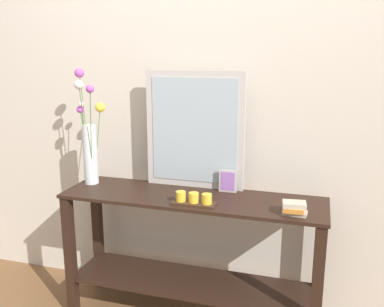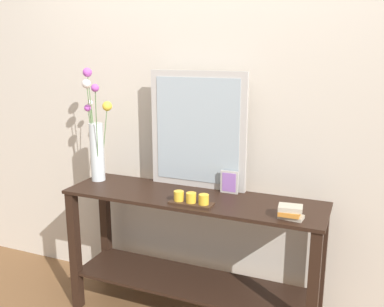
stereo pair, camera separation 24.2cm
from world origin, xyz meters
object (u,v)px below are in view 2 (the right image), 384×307
at_px(book_stack, 290,212).
at_px(console_table, 192,243).
at_px(mirror_leaning, 198,130).
at_px(tall_vase_left, 96,139).
at_px(picture_frame_small, 229,182).
at_px(candle_tray, 191,200).

bearing_deg(book_stack, console_table, 168.25).
xyz_separation_m(mirror_leaning, tall_vase_left, (-0.65, -0.12, -0.08)).
relative_size(mirror_leaning, tall_vase_left, 0.99).
xyz_separation_m(tall_vase_left, book_stack, (1.27, -0.18, -0.24)).
relative_size(mirror_leaning, book_stack, 5.35).
distance_m(tall_vase_left, picture_frame_small, 0.89).
xyz_separation_m(mirror_leaning, picture_frame_small, (0.22, -0.04, -0.29)).
bearing_deg(console_table, book_stack, -11.75).
bearing_deg(mirror_leaning, book_stack, -25.75).
distance_m(candle_tray, book_stack, 0.54).
distance_m(picture_frame_small, book_stack, 0.48).
bearing_deg(picture_frame_small, candle_tray, -117.30).
bearing_deg(mirror_leaning, console_table, -78.24).
height_order(mirror_leaning, book_stack, mirror_leaning).
distance_m(console_table, book_stack, 0.68).
distance_m(tall_vase_left, candle_tray, 0.79).
relative_size(console_table, candle_tray, 6.28).
height_order(picture_frame_small, book_stack, picture_frame_small).
distance_m(console_table, candle_tray, 0.35).
relative_size(console_table, picture_frame_small, 11.24).
relative_size(tall_vase_left, book_stack, 5.41).
bearing_deg(picture_frame_small, console_table, -143.44).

